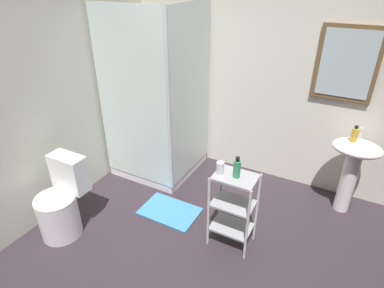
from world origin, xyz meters
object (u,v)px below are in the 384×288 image
object	(u,v)px
body_wash_bottle_green	(237,168)
rinse_cup	(220,168)
shower_stall	(161,139)
storage_cart	(233,205)
toilet	(61,204)
bath_mat	(170,211)
hand_soap_bottle	(355,134)
pedestal_sink	(353,163)

from	to	relation	value
body_wash_bottle_green	rinse_cup	xyz separation A→B (m)	(-0.14, -0.02, -0.03)
shower_stall	storage_cart	xyz separation A→B (m)	(1.22, -0.70, -0.03)
toilet	bath_mat	distance (m)	1.07
body_wash_bottle_green	rinse_cup	bearing A→B (deg)	-173.41
shower_stall	hand_soap_bottle	xyz separation A→B (m)	(2.03, 0.30, 0.42)
shower_stall	pedestal_sink	xyz separation A→B (m)	(2.08, 0.30, 0.12)
storage_cart	hand_soap_bottle	distance (m)	1.36
body_wash_bottle_green	pedestal_sink	bearing A→B (deg)	49.60
shower_stall	body_wash_bottle_green	distance (m)	1.46
pedestal_sink	storage_cart	distance (m)	1.33
rinse_cup	bath_mat	distance (m)	0.99
pedestal_sink	hand_soap_bottle	distance (m)	0.31
bath_mat	hand_soap_bottle	bearing A→B (deg)	30.93
rinse_cup	storage_cart	bearing A→B (deg)	8.23
hand_soap_bottle	rinse_cup	size ratio (longest dim) A/B	1.50
toilet	hand_soap_bottle	bearing A→B (deg)	35.25
storage_cart	body_wash_bottle_green	world-z (taller)	body_wash_bottle_green
toilet	bath_mat	world-z (taller)	toilet
hand_soap_bottle	bath_mat	size ratio (longest dim) A/B	0.27
pedestal_sink	rinse_cup	size ratio (longest dim) A/B	7.50
hand_soap_bottle	body_wash_bottle_green	bearing A→B (deg)	-128.68
storage_cart	pedestal_sink	bearing A→B (deg)	49.28
pedestal_sink	rinse_cup	bearing A→B (deg)	-134.31
toilet	bath_mat	bearing A→B (deg)	42.78
pedestal_sink	rinse_cup	world-z (taller)	rinse_cup
pedestal_sink	body_wash_bottle_green	world-z (taller)	body_wash_bottle_green
pedestal_sink	hand_soap_bottle	bearing A→B (deg)	-176.11
hand_soap_bottle	rinse_cup	world-z (taller)	hand_soap_bottle
shower_stall	toilet	xyz separation A→B (m)	(-0.26, -1.32, -0.15)
shower_stall	rinse_cup	xyz separation A→B (m)	(1.08, -0.72, 0.33)
shower_stall	bath_mat	xyz separation A→B (m)	(0.49, -0.62, -0.45)
shower_stall	rinse_cup	world-z (taller)	shower_stall
hand_soap_bottle	storage_cart	bearing A→B (deg)	-129.02
shower_stall	bath_mat	distance (m)	0.91
storage_cart	rinse_cup	distance (m)	0.38
pedestal_sink	toilet	bearing A→B (deg)	-145.31
body_wash_bottle_green	bath_mat	xyz separation A→B (m)	(-0.73, 0.08, -0.81)
shower_stall	storage_cart	size ratio (longest dim) A/B	2.70
pedestal_sink	bath_mat	distance (m)	1.92
body_wash_bottle_green	hand_soap_bottle	bearing A→B (deg)	51.32
shower_stall	pedestal_sink	bearing A→B (deg)	8.21
toilet	bath_mat	xyz separation A→B (m)	(0.76, 0.70, -0.31)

